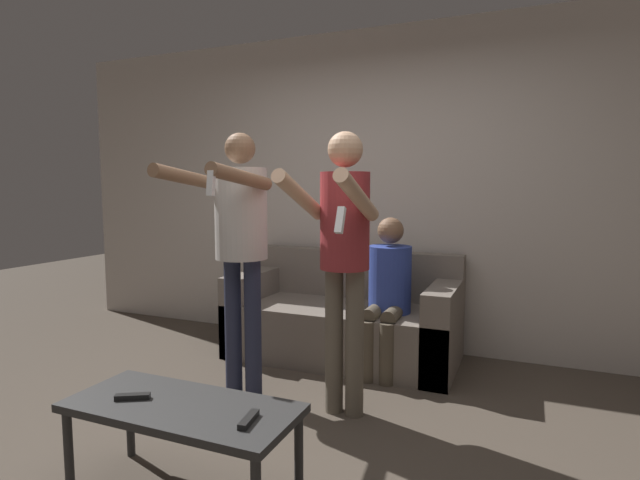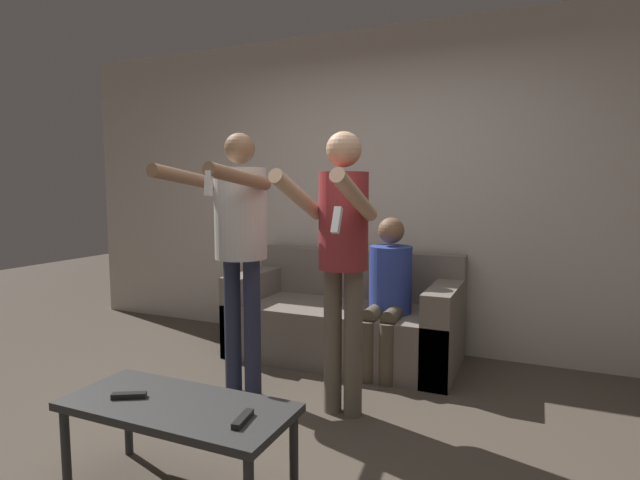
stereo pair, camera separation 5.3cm
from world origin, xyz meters
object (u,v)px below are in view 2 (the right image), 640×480
object	(u,v)px
person_seated	(388,288)
coffee_table	(177,413)
person_standing_left	(239,231)
remote_near	(129,395)
remote_far	(243,419)
couch	(345,321)
person_standing_right	(342,243)

from	to	relation	value
person_seated	coffee_table	size ratio (longest dim) A/B	1.11
person_standing_left	remote_near	world-z (taller)	person_standing_left
remote_far	coffee_table	bearing A→B (deg)	174.40
couch	person_seated	world-z (taller)	person_seated
person_standing_left	coffee_table	bearing A→B (deg)	-71.78
person_seated	coffee_table	bearing A→B (deg)	-102.61
person_seated	remote_near	size ratio (longest dim) A/B	7.75
remote_near	remote_far	bearing A→B (deg)	1.02
person_standing_left	person_standing_right	distance (m)	0.71
person_standing_left	person_seated	size ratio (longest dim) A/B	1.49
coffee_table	remote_near	world-z (taller)	remote_near
person_seated	person_standing_right	bearing A→B (deg)	-93.56
person_standing_right	coffee_table	bearing A→B (deg)	-109.29
person_seated	remote_near	xyz separation A→B (m)	(-0.65, -1.91, -0.19)
person_standing_left	remote_far	world-z (taller)	person_standing_left
person_standing_left	coffee_table	size ratio (longest dim) A/B	1.66
person_standing_right	couch	bearing A→B (deg)	109.69
coffee_table	remote_far	xyz separation A→B (m)	(0.36, -0.04, 0.06)
person_standing_left	remote_far	bearing A→B (deg)	-56.91
coffee_table	person_standing_left	bearing A→B (deg)	108.22
person_standing_right	coffee_table	xyz separation A→B (m)	(-0.37, -1.04, -0.66)
person_standing_right	remote_far	xyz separation A→B (m)	(-0.01, -1.08, -0.60)
person_standing_right	coffee_table	size ratio (longest dim) A/B	1.64
couch	person_standing_left	world-z (taller)	person_standing_left
person_seated	remote_far	distance (m)	1.91
person_standing_left	person_seated	world-z (taller)	person_standing_left
coffee_table	remote_far	size ratio (longest dim) A/B	6.72
remote_near	remote_far	world-z (taller)	same
person_standing_left	person_seated	distance (m)	1.20
person_seated	remote_near	distance (m)	2.02
couch	remote_near	xyz separation A→B (m)	(-0.24, -2.08, 0.15)
person_seated	remote_far	xyz separation A→B (m)	(-0.06, -1.89, -0.19)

